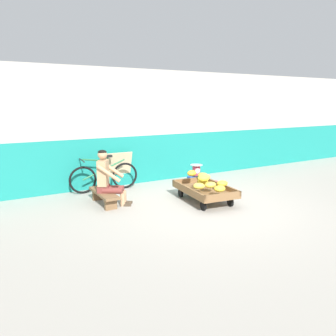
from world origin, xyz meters
name	(u,v)px	position (x,y,z in m)	size (l,w,h in m)	color
ground_plane	(211,208)	(0.00, 0.00, 0.00)	(80.00, 80.00, 0.00)	#A39E93
back_wall	(148,127)	(0.00, 2.76, 1.45)	(16.00, 0.30, 2.89)	#19847A
banana_cart	(204,191)	(0.15, 0.44, 0.24)	(0.99, 1.52, 0.36)	brown
banana_pile	(206,181)	(0.14, 0.38, 0.47)	(0.94, 1.37, 0.26)	gold
low_bench	(104,195)	(-1.77, 1.31, 0.20)	(0.30, 1.10, 0.27)	brown
vendor_seated	(108,178)	(-1.69, 1.27, 0.57)	(0.74, 0.66, 1.14)	tan
plastic_crate	(196,182)	(0.62, 1.43, 0.15)	(0.36, 0.28, 0.30)	#234CA8
weighing_scale	(196,170)	(0.62, 1.43, 0.45)	(0.30, 0.30, 0.29)	#28282D
bicycle_near_left	(104,176)	(-1.40, 2.32, 0.35)	(1.66, 0.48, 0.86)	black
sign_board	(118,169)	(-0.96, 2.59, 0.43)	(0.70, 0.27, 0.87)	#C6B289
shopping_bag	(214,186)	(0.85, 1.01, 0.12)	(0.18, 0.12, 0.24)	#D13D4C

